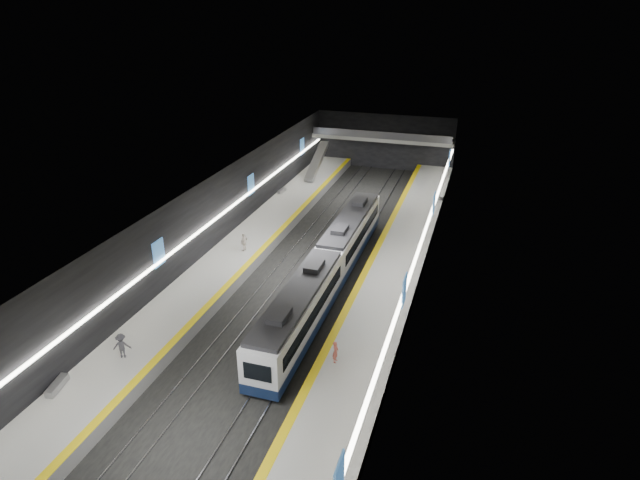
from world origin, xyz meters
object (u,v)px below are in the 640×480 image
(bench_left_near, at_px, (57,386))
(passenger_left_b, at_px, (122,346))
(escalator, at_px, (317,161))
(bench_right_far, at_px, (439,196))
(bench_left_far, at_px, (282,191))
(passenger_left_a, at_px, (244,242))
(passenger_right_a, at_px, (336,352))
(train, at_px, (328,267))

(bench_left_near, distance_m, passenger_left_b, 4.48)
(escalator, xyz_separation_m, bench_right_far, (17.00, -4.23, -1.65))
(escalator, bearing_deg, passenger_left_b, -90.09)
(escalator, relative_size, bench_right_far, 3.97)
(bench_left_far, bearing_deg, escalator, 83.53)
(bench_left_near, distance_m, bench_left_far, 38.47)
(passenger_left_a, bearing_deg, bench_right_far, 150.45)
(escalator, xyz_separation_m, passenger_right_a, (13.80, -38.79, -1.12))
(train, relative_size, passenger_right_a, 19.30)
(passenger_right_a, distance_m, passenger_left_b, 14.39)
(bench_right_far, height_order, passenger_left_b, passenger_left_b)
(train, height_order, bench_left_near, train)
(passenger_right_a, xyz_separation_m, passenger_left_b, (-13.87, -3.84, 0.13))
(train, xyz_separation_m, passenger_right_a, (3.80, -10.85, -0.42))
(train, relative_size, passenger_left_a, 16.54)
(bench_left_far, relative_size, bench_right_far, 0.80)
(bench_right_far, bearing_deg, escalator, 148.09)
(bench_right_far, bearing_deg, train, -124.40)
(train, bearing_deg, escalator, 109.69)
(bench_left_far, xyz_separation_m, passenger_left_a, (2.69, -16.81, 0.71))
(escalator, distance_m, passenger_right_a, 41.19)
(train, distance_m, bench_left_near, 22.22)
(train, bearing_deg, passenger_right_a, -70.69)
(bench_right_far, bearing_deg, passenger_left_b, -131.91)
(train, bearing_deg, bench_left_far, 121.14)
(train, relative_size, escalator, 3.76)
(train, distance_m, escalator, 29.68)
(bench_left_far, relative_size, passenger_left_b, 0.89)
(bench_right_far, distance_m, passenger_right_a, 34.72)
(escalator, bearing_deg, bench_left_near, -92.46)
(bench_left_far, distance_m, passenger_left_a, 17.04)
(escalator, distance_m, bench_right_far, 17.60)
(passenger_left_a, bearing_deg, passenger_right_a, 51.95)
(bench_left_far, relative_size, passenger_right_a, 1.04)
(passenger_left_a, bearing_deg, escalator, -169.74)
(passenger_right_a, distance_m, passenger_left_a, 19.03)
(bench_left_far, relative_size, passenger_left_a, 0.89)
(escalator, distance_m, bench_left_far, 8.54)
(escalator, bearing_deg, bench_right_far, -13.96)
(escalator, relative_size, bench_left_far, 4.95)
(escalator, bearing_deg, train, -70.31)
(passenger_right_a, relative_size, passenger_left_b, 0.86)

